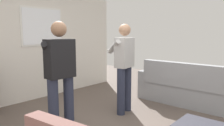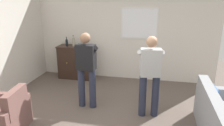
% 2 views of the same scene
% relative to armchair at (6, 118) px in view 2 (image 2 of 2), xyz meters
% --- Properties ---
extents(ground, '(10.40, 10.40, 0.00)m').
position_rel_armchair_xyz_m(ground, '(1.65, 0.61, -0.29)').
color(ground, brown).
extents(wall_back_with_window, '(5.20, 0.15, 2.80)m').
position_rel_armchair_xyz_m(wall_back_with_window, '(1.66, 3.27, 1.12)').
color(wall_back_with_window, silver).
rests_on(wall_back_with_window, ground).
extents(armchair, '(0.74, 0.95, 0.85)m').
position_rel_armchair_xyz_m(armchair, '(0.00, 0.00, 0.00)').
color(armchair, brown).
rests_on(armchair, ground).
extents(sideboard_cabinet, '(1.07, 0.49, 0.99)m').
position_rel_armchair_xyz_m(sideboard_cabinet, '(0.24, 2.91, 0.21)').
color(sideboard_cabinet, black).
rests_on(sideboard_cabinet, ground).
extents(bottle_wine_green, '(0.08, 0.08, 0.31)m').
position_rel_armchair_xyz_m(bottle_wine_green, '(0.49, 2.96, 0.82)').
color(bottle_wine_green, '#593314').
rests_on(bottle_wine_green, sideboard_cabinet).
extents(bottle_liquor_amber, '(0.07, 0.07, 0.32)m').
position_rel_armchair_xyz_m(bottle_liquor_amber, '(0.19, 2.91, 0.82)').
color(bottle_liquor_amber, gray).
rests_on(bottle_liquor_amber, sideboard_cabinet).
extents(bottle_spirits_clear, '(0.07, 0.07, 0.27)m').
position_rel_armchair_xyz_m(bottle_spirits_clear, '(-0.02, 2.89, 0.80)').
color(bottle_spirits_clear, black).
rests_on(bottle_spirits_clear, sideboard_cabinet).
extents(person_standing_left, '(0.56, 0.49, 1.68)m').
position_rel_armchair_xyz_m(person_standing_left, '(1.13, 1.26, 0.65)').
color(person_standing_left, '#282D42').
rests_on(person_standing_left, ground).
extents(person_standing_right, '(0.55, 0.50, 1.68)m').
position_rel_armchair_xyz_m(person_standing_right, '(2.50, 1.16, 0.65)').
color(person_standing_right, '#282D42').
rests_on(person_standing_right, ground).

